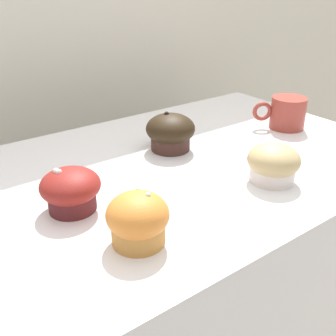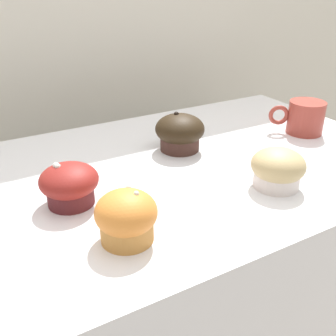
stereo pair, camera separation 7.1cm
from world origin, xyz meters
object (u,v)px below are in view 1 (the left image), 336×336
object	(u,v)px
coffee_cup	(286,112)
muffin_front_center	(138,219)
muffin_front_left	(170,132)
muffin_back_right	(71,189)
muffin_back_left	(273,163)

from	to	relation	value
coffee_cup	muffin_front_center	bearing A→B (deg)	-161.49
muffin_front_center	muffin_front_left	xyz separation A→B (m)	(0.25, 0.25, 0.00)
muffin_back_right	muffin_front_center	bearing A→B (deg)	-73.86
muffin_back_left	coffee_cup	bearing A→B (deg)	34.77
muffin_back_left	coffee_cup	world-z (taller)	coffee_cup
muffin_front_center	coffee_cup	xyz separation A→B (m)	(0.57, 0.19, 0.00)
muffin_back_left	muffin_front_left	distance (m)	0.25
muffin_front_center	muffin_back_right	xyz separation A→B (m)	(-0.04, 0.14, -0.00)
muffin_back_left	coffee_cup	xyz separation A→B (m)	(0.26, 0.18, 0.01)
muffin_back_left	muffin_back_right	xyz separation A→B (m)	(-0.36, 0.13, 0.00)
muffin_back_left	muffin_front_left	xyz separation A→B (m)	(-0.07, 0.24, 0.01)
muffin_back_right	muffin_back_left	bearing A→B (deg)	-20.39
muffin_front_center	muffin_front_left	world-z (taller)	muffin_front_left
muffin_front_left	coffee_cup	distance (m)	0.33
muffin_front_left	coffee_cup	world-z (taller)	muffin_front_left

